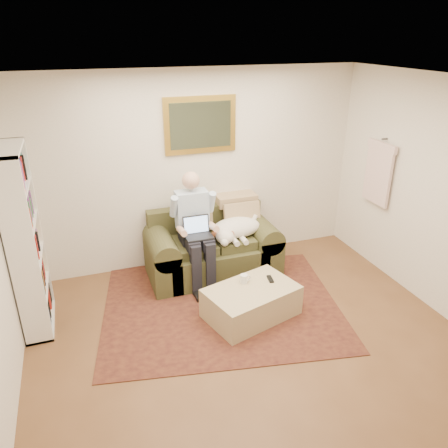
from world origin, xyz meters
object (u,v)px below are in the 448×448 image
sofa (212,253)px  bookshelf (25,242)px  laptop (198,231)px  sleeping_dog (236,228)px  seated_man (196,231)px  coffee_mug (244,279)px  ottoman (251,302)px

sofa → bookshelf: bookshelf is taller
laptop → sleeping_dog: (0.56, 0.14, -0.10)m
seated_man → sleeping_dog: bearing=7.1°
bookshelf → laptop: bearing=6.4°
sleeping_dog → bookshelf: size_ratio=0.35×
coffee_mug → sofa: bearing=94.8°
coffee_mug → sleeping_dog: bearing=75.2°
ottoman → bookshelf: 2.50m
ottoman → sleeping_dog: bearing=79.3°
ottoman → coffee_mug: bearing=104.6°
seated_man → sleeping_dog: size_ratio=2.04×
laptop → sleeping_dog: size_ratio=0.47×
sofa → seated_man: seated_man is taller
bookshelf → coffee_mug: bearing=-12.8°
sofa → ottoman: size_ratio=1.70×
seated_man → ottoman: 1.13m
laptop → seated_man: bearing=90.0°
sleeping_dog → coffee_mug: 0.92m
laptop → bookshelf: (-1.90, -0.21, 0.25)m
seated_man → coffee_mug: bearing=-67.1°
laptop → sleeping_dog: 0.58m
laptop → ottoman: 1.10m
sofa → ottoman: 1.10m
sofa → sleeping_dog: (0.30, -0.09, 0.36)m
ottoman → coffee_mug: (-0.04, 0.14, 0.23)m
sleeping_dog → coffee_mug: sleeping_dog is taller
sofa → laptop: size_ratio=5.15×
seated_man → bookshelf: (-1.90, -0.28, 0.29)m
sofa → seated_man: size_ratio=1.19×
laptop → coffee_mug: (0.33, -0.72, -0.34)m
sofa → bookshelf: (-2.16, -0.44, 0.71)m
laptop → bookshelf: 1.93m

